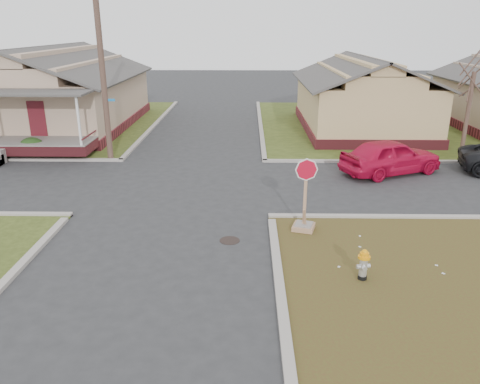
{
  "coord_description": "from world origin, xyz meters",
  "views": [
    {
      "loc": [
        2.77,
        -13.88,
        6.39
      ],
      "look_at": [
        2.5,
        1.0,
        1.1
      ],
      "focal_mm": 35.0,
      "sensor_mm": 36.0,
      "label": 1
    }
  ],
  "objects_px": {
    "stop_sign": "(304,215)",
    "utility_pole": "(102,65)",
    "fire_hydrant": "(364,263)",
    "red_sedan": "(391,157)"
  },
  "relations": [
    {
      "from": "red_sedan",
      "to": "utility_pole",
      "type": "bearing_deg",
      "value": 57.21
    },
    {
      "from": "fire_hydrant",
      "to": "utility_pole",
      "type": "bearing_deg",
      "value": 119.92
    },
    {
      "from": "utility_pole",
      "to": "fire_hydrant",
      "type": "height_order",
      "value": "utility_pole"
    },
    {
      "from": "fire_hydrant",
      "to": "red_sedan",
      "type": "height_order",
      "value": "red_sedan"
    },
    {
      "from": "stop_sign",
      "to": "red_sedan",
      "type": "height_order",
      "value": "stop_sign"
    },
    {
      "from": "utility_pole",
      "to": "fire_hydrant",
      "type": "xyz_separation_m",
      "value": [
        10.02,
        -11.79,
        -4.14
      ]
    },
    {
      "from": "stop_sign",
      "to": "red_sedan",
      "type": "distance_m",
      "value": 7.94
    },
    {
      "from": "utility_pole",
      "to": "stop_sign",
      "type": "bearing_deg",
      "value": -44.26
    },
    {
      "from": "stop_sign",
      "to": "utility_pole",
      "type": "bearing_deg",
      "value": 152.73
    },
    {
      "from": "utility_pole",
      "to": "stop_sign",
      "type": "distance_m",
      "value": 12.97
    }
  ]
}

